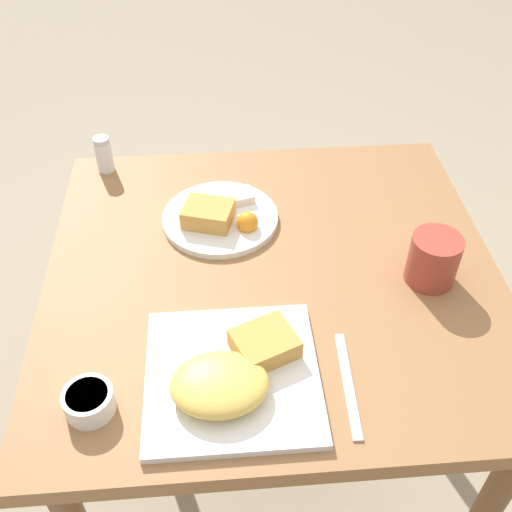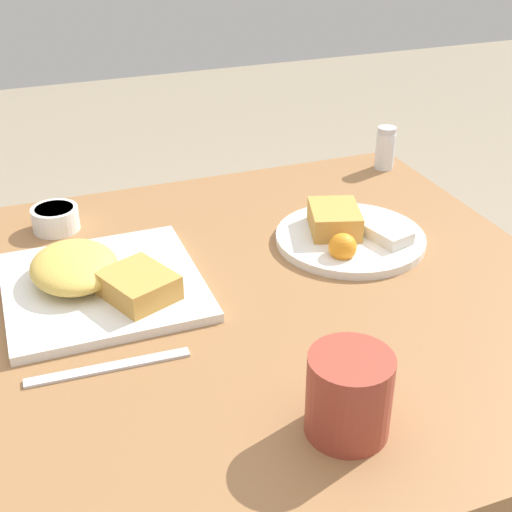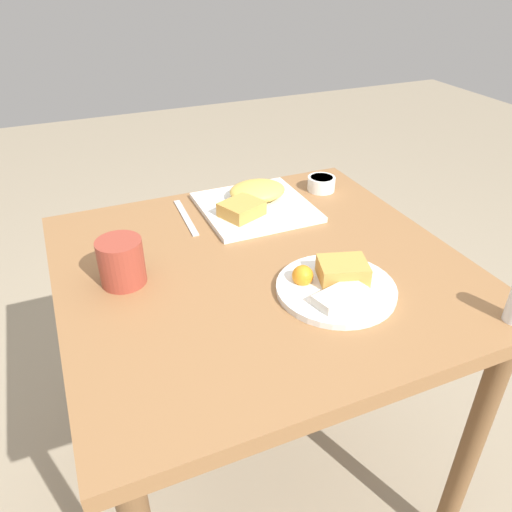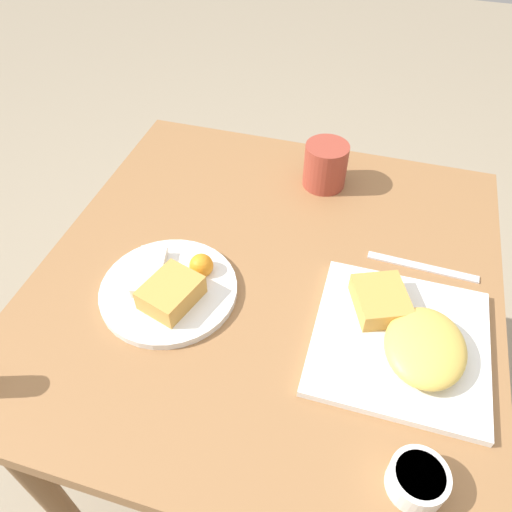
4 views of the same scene
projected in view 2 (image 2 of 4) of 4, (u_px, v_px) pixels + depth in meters
The scene contains 7 objects.
dining_table at pixel (283, 346), 1.09m from camera, with size 0.87×0.84×0.78m.
plate_square_near at pixel (97, 279), 1.03m from camera, with size 0.28×0.28×0.06m.
plate_oval_far at pixel (348, 234), 1.16m from camera, with size 0.24×0.24×0.05m.
sauce_ramekin at pixel (55, 218), 1.20m from camera, with size 0.08×0.08×0.04m.
salt_shaker at pixel (385, 151), 1.42m from camera, with size 0.04×0.04×0.09m.
butter_knife at pixel (109, 367), 0.88m from camera, with size 0.02×0.20×0.00m.
coffee_mug at pixel (349, 395), 0.76m from camera, with size 0.09×0.09×0.10m.
Camera 2 is at (0.81, -0.35, 1.33)m, focal length 50.00 mm.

